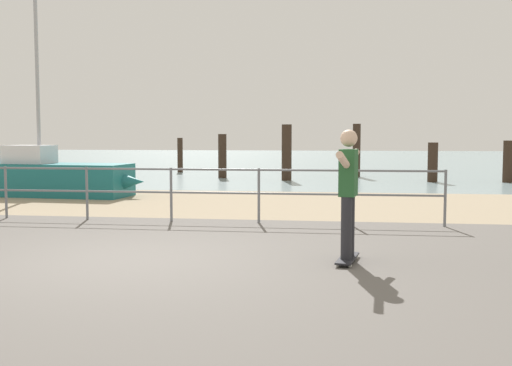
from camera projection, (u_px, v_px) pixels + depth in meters
The scene contains 13 objects.
ground_plane at pixel (98, 279), 6.93m from camera, with size 24.00×10.00×0.04m, color #605B56.
beach_strip at pixel (226, 203), 14.83m from camera, with size 24.00×6.00×0.04m, color tan.
sea_surface at pixel (299, 159), 42.49m from camera, with size 72.00×50.00×0.04m, color #849EA3.
railing_fence at pixel (87, 185), 11.71m from camera, with size 13.59×0.05×1.05m.
sailboat at pixel (55, 177), 16.37m from camera, with size 5.02×1.75×5.75m.
skateboard at pixel (347, 259), 7.78m from camera, with size 0.33×0.82×0.08m.
skateboarder at pixel (348, 186), 7.71m from camera, with size 0.33×1.44×1.65m.
groyne_post_0 at pixel (180, 155), 27.12m from camera, with size 0.24×0.24×1.57m, color #332319.
groyne_post_1 at pixel (222, 156), 23.41m from camera, with size 0.32×0.32×1.73m, color #332319.
groyne_post_2 at pixel (287, 153), 22.01m from camera, with size 0.37×0.37×2.07m, color #332319.
groyne_post_3 at pixel (357, 151), 24.06m from camera, with size 0.31×0.31×2.14m, color #332319.
groyne_post_4 at pixel (433, 163), 21.31m from camera, with size 0.35×0.35×1.42m, color #332319.
groyne_post_5 at pixel (508, 162), 21.08m from camera, with size 0.37×0.37×1.49m, color #332319.
Camera 1 is at (2.73, -7.51, 1.65)m, focal length 42.19 mm.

